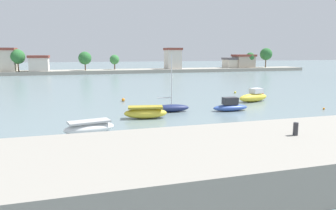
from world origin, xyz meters
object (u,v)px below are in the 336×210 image
(moored_boat_4, at_px, (254,97))
(mooring_buoy_1, at_px, (262,93))
(mooring_bollard, at_px, (296,129))
(moored_boat_3, at_px, (230,106))
(moored_boat_2, at_px, (171,108))
(mooring_buoy_2, at_px, (123,100))
(mooring_buoy_3, at_px, (235,92))
(moored_boat_1, at_px, (146,113))
(mooring_buoy_0, at_px, (324,109))
(moored_boat_0, at_px, (89,128))

(moored_boat_4, height_order, mooring_buoy_1, moored_boat_4)
(mooring_bollard, height_order, moored_boat_3, mooring_bollard)
(moored_boat_2, xyz_separation_m, moored_boat_3, (6.27, -1.32, 0.09))
(mooring_buoy_2, bearing_deg, moored_boat_2, -65.80)
(moored_boat_4, bearing_deg, moored_boat_2, -178.71)
(moored_boat_3, xyz_separation_m, mooring_buoy_1, (11.05, 10.85, -0.33))
(mooring_buoy_1, height_order, mooring_buoy_3, mooring_buoy_1)
(moored_boat_1, xyz_separation_m, mooring_buoy_1, (20.70, 12.07, -0.37))
(moored_boat_3, distance_m, moored_boat_4, 7.73)
(mooring_buoy_1, bearing_deg, mooring_buoy_0, -93.58)
(mooring_bollard, height_order, mooring_buoy_3, mooring_bollard)
(mooring_buoy_0, relative_size, mooring_buoy_3, 0.78)
(moored_boat_3, relative_size, moored_boat_4, 0.82)
(moored_boat_3, xyz_separation_m, mooring_buoy_3, (7.75, 13.22, -0.37))
(mooring_buoy_0, distance_m, mooring_buoy_3, 15.77)
(mooring_buoy_0, height_order, mooring_buoy_1, mooring_buoy_1)
(mooring_buoy_2, relative_size, mooring_buoy_3, 1.39)
(moored_boat_0, bearing_deg, mooring_buoy_2, 60.29)
(mooring_bollard, bearing_deg, moored_boat_3, 73.40)
(mooring_buoy_1, bearing_deg, moored_boat_4, -131.23)
(mooring_bollard, bearing_deg, mooring_buoy_0, 43.23)
(mooring_buoy_1, bearing_deg, mooring_bollard, -120.23)
(mooring_buoy_0, distance_m, mooring_buoy_1, 13.22)
(moored_boat_0, height_order, moored_boat_4, moored_boat_4)
(moored_boat_2, height_order, mooring_buoy_2, moored_boat_2)
(mooring_bollard, distance_m, moored_boat_3, 17.42)
(moored_boat_0, xyz_separation_m, mooring_buoy_1, (26.13, 16.51, -0.30))
(moored_boat_0, height_order, mooring_buoy_0, moored_boat_0)
(moored_boat_0, height_order, moored_boat_3, moored_boat_3)
(moored_boat_1, bearing_deg, mooring_bollard, -63.11)
(moored_boat_4, bearing_deg, moored_boat_0, -168.57)
(mooring_buoy_1, bearing_deg, moored_boat_3, -135.52)
(moored_boat_1, xyz_separation_m, moored_boat_2, (3.38, 2.54, -0.13))
(mooring_bollard, height_order, moored_boat_0, mooring_bollard)
(mooring_buoy_1, xyz_separation_m, mooring_buoy_2, (-21.18, -0.94, 0.02))
(moored_boat_1, relative_size, moored_boat_3, 1.08)
(mooring_buoy_0, distance_m, mooring_buoy_2, 23.76)
(moored_boat_2, relative_size, mooring_buoy_3, 19.34)
(mooring_buoy_3, bearing_deg, moored_boat_3, -120.39)
(moored_boat_2, relative_size, moored_boat_4, 1.24)
(moored_boat_0, height_order, mooring_buoy_3, moored_boat_0)
(moored_boat_0, relative_size, mooring_buoy_0, 17.10)
(moored_boat_1, bearing_deg, moored_boat_4, 31.66)
(mooring_bollard, xyz_separation_m, moored_boat_4, (10.86, 21.60, -1.62))
(moored_boat_1, height_order, mooring_buoy_1, moored_boat_1)
(mooring_bollard, distance_m, moored_boat_4, 24.23)
(moored_boat_2, distance_m, moored_boat_4, 12.73)
(moored_boat_2, xyz_separation_m, mooring_buoy_0, (16.49, -3.67, -0.31))
(mooring_bollard, relative_size, moored_boat_4, 0.14)
(mooring_buoy_0, bearing_deg, mooring_buoy_1, 86.42)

